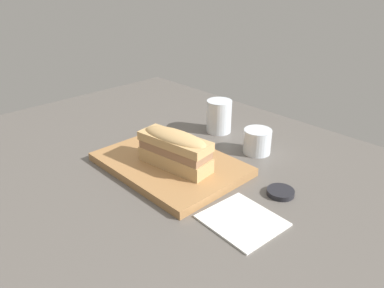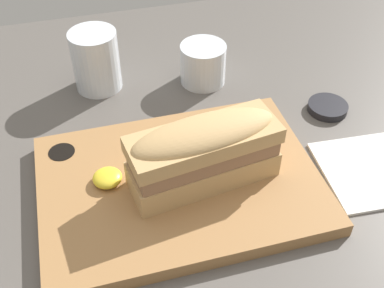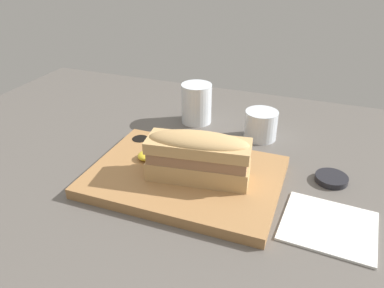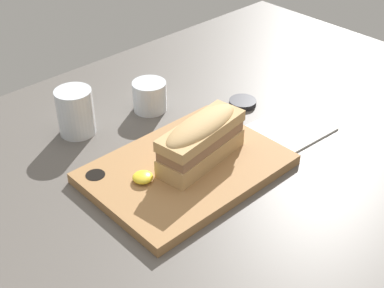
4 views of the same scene
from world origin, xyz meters
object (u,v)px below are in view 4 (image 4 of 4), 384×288
at_px(sandwich, 201,138).
at_px(wine_glass, 150,97).
at_px(serving_board, 187,169).
at_px(napkin, 291,128).
at_px(water_glass, 76,115).
at_px(condiment_dish, 243,102).

height_order(sandwich, wine_glass, sandwich).
relative_size(serving_board, napkin, 2.31).
bearing_deg(napkin, serving_board, 172.14).
relative_size(sandwich, napkin, 1.25).
height_order(water_glass, wine_glass, water_glass).
relative_size(water_glass, wine_glass, 1.32).
height_order(serving_board, condiment_dish, serving_board).
height_order(wine_glass, condiment_dish, wine_glass).
xyz_separation_m(water_glass, wine_glass, (0.17, -0.03, -0.01)).
xyz_separation_m(water_glass, napkin, (0.33, -0.29, -0.04)).
distance_m(water_glass, wine_glass, 0.17).
relative_size(sandwich, wine_glass, 2.58).
relative_size(water_glass, napkin, 0.64).
distance_m(sandwich, napkin, 0.24).
distance_m(napkin, condiment_dish, 0.13).
bearing_deg(water_glass, wine_glass, -10.42).
relative_size(sandwich, water_glass, 1.96).
bearing_deg(napkin, sandwich, 172.66).
height_order(wine_glass, napkin, wine_glass).
bearing_deg(serving_board, water_glass, 105.19).
distance_m(serving_board, condiment_dish, 0.28).
relative_size(water_glass, condiment_dish, 1.60).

